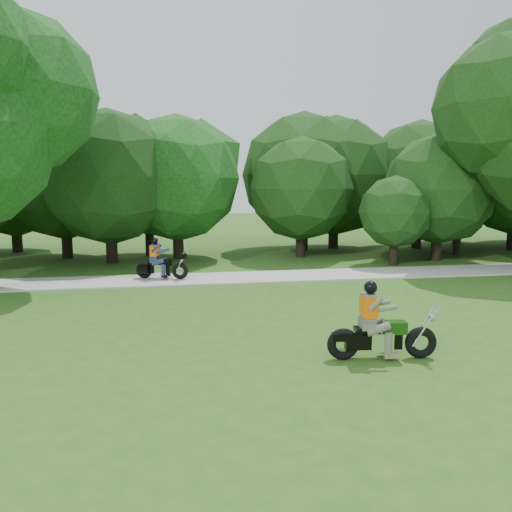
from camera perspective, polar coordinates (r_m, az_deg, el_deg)
name	(u,v)px	position (r m, az deg, el deg)	size (l,w,h in m)	color
ground	(371,345)	(11.03, 12.96, -9.84)	(100.00, 100.00, 0.00)	#235A19
walkway	(284,276)	(18.43, 3.27, -2.31)	(60.00, 2.20, 0.06)	#AAAAA4
tree_line	(296,179)	(25.08, 4.62, 8.72)	(39.20, 11.75, 7.32)	black
chopper_motorcycle	(377,331)	(10.02, 13.68, -8.28)	(2.17, 0.66, 1.55)	black
touring_motorcycle	(159,264)	(18.01, -11.07, -0.88)	(1.88, 0.99, 1.47)	black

